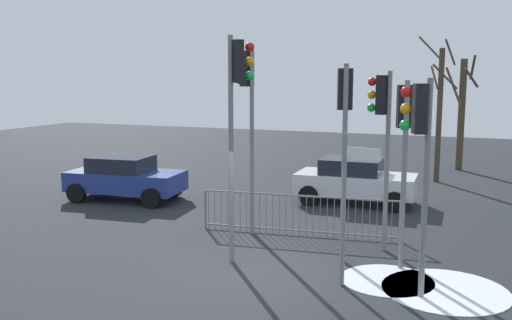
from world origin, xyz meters
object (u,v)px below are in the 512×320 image
at_px(traffic_light_mid_left, 382,120).
at_px(bare_tree_centre, 439,110).
at_px(traffic_light_mid_right, 237,99).
at_px(traffic_light_foreground_right, 404,131).
at_px(car_white_far, 355,180).
at_px(car_blue_trailing, 125,177).
at_px(bare_tree_left, 462,112).
at_px(traffic_light_rear_right, 419,139).
at_px(direction_sign_post, 347,202).
at_px(traffic_light_rear_left, 248,98).
at_px(traffic_light_foreground_left, 344,118).

distance_m(traffic_light_mid_left, bare_tree_centre, 9.65).
height_order(traffic_light_mid_right, traffic_light_foreground_right, traffic_light_mid_right).
height_order(car_white_far, car_blue_trailing, same).
height_order(traffic_light_mid_left, traffic_light_foreground_right, traffic_light_mid_left).
bearing_deg(bare_tree_left, traffic_light_foreground_right, -92.80).
bearing_deg(traffic_light_mid_right, traffic_light_mid_left, 96.81).
relative_size(traffic_light_rear_right, traffic_light_foreground_right, 1.01).
distance_m(direction_sign_post, car_white_far, 7.54).
height_order(traffic_light_rear_left, traffic_light_foreground_right, traffic_light_rear_left).
relative_size(traffic_light_rear_right, car_white_far, 1.06).
xyz_separation_m(traffic_light_mid_left, bare_tree_left, (1.31, 12.95, -0.53)).
distance_m(traffic_light_foreground_right, bare_tree_left, 13.97).
xyz_separation_m(traffic_light_rear_left, car_blue_trailing, (-5.37, 2.14, -2.78)).
relative_size(traffic_light_mid_right, car_blue_trailing, 1.26).
relative_size(traffic_light_mid_left, traffic_light_rear_right, 1.04).
bearing_deg(traffic_light_mid_right, direction_sign_post, 47.88).
distance_m(direction_sign_post, bare_tree_left, 15.66).
bearing_deg(traffic_light_foreground_right, traffic_light_foreground_left, 160.08).
relative_size(traffic_light_mid_right, direction_sign_post, 1.64).
relative_size(direction_sign_post, car_white_far, 0.79).
distance_m(traffic_light_rear_right, direction_sign_post, 1.85).
height_order(car_white_far, bare_tree_left, bare_tree_left).
bearing_deg(car_blue_trailing, car_white_far, 12.29).
bearing_deg(direction_sign_post, traffic_light_rear_right, 13.01).
distance_m(traffic_light_mid_left, bare_tree_left, 13.02).
bearing_deg(traffic_light_rear_left, car_blue_trailing, 86.93).
relative_size(traffic_light_mid_right, traffic_light_rear_left, 1.03).
bearing_deg(car_white_far, traffic_light_foreground_right, -70.44).
distance_m(traffic_light_foreground_left, car_white_far, 6.30).
height_order(traffic_light_foreground_left, car_blue_trailing, traffic_light_foreground_left).
distance_m(traffic_light_rear_right, traffic_light_rear_left, 5.45).
bearing_deg(bare_tree_left, traffic_light_rear_right, -90.74).
xyz_separation_m(traffic_light_foreground_right, car_blue_trailing, (-9.47, 3.36, -2.19)).
bearing_deg(traffic_light_mid_right, traffic_light_rear_right, 51.02).
height_order(traffic_light_foreground_left, traffic_light_rear_right, traffic_light_foreground_left).
relative_size(traffic_light_foreground_right, bare_tree_left, 0.81).
bearing_deg(car_blue_trailing, direction_sign_post, -35.88).
relative_size(direction_sign_post, bare_tree_centre, 0.54).
xyz_separation_m(traffic_light_foreground_right, direction_sign_post, (-0.84, -1.61, -1.26)).
bearing_deg(traffic_light_foreground_right, traffic_light_mid_right, 178.27).
height_order(traffic_light_rear_right, traffic_light_foreground_right, traffic_light_rear_right).
height_order(car_blue_trailing, bare_tree_centre, bare_tree_centre).
height_order(traffic_light_mid_right, traffic_light_rear_left, traffic_light_mid_right).
bearing_deg(traffic_light_foreground_left, car_white_far, 80.32).
xyz_separation_m(traffic_light_foreground_left, car_white_far, (-0.94, 5.73, -2.45)).
bearing_deg(traffic_light_rear_left, direction_sign_post, -112.32).
relative_size(traffic_light_foreground_right, car_white_far, 1.05).
bearing_deg(traffic_light_mid_right, traffic_light_rear_left, 167.49).
height_order(direction_sign_post, car_blue_trailing, direction_sign_post).
relative_size(traffic_light_foreground_left, traffic_light_foreground_right, 1.09).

